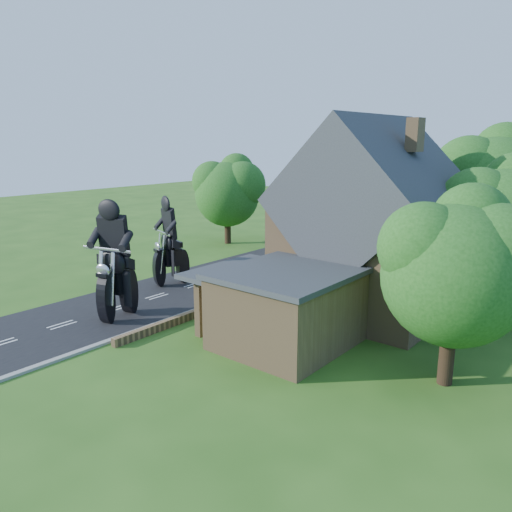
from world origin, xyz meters
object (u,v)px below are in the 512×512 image
Objects in this scene: garden_wall at (267,288)px; house at (371,230)px; annex at (285,306)px; motorcycle_follow at (171,272)px; motorcycle_lead at (118,301)px.

house reaches higher than garden_wall.
house is at bearing 84.76° from annex.
annex is at bearing -46.16° from garden_wall.
annex reaches higher than garden_wall.
garden_wall is at bearing -170.83° from house.
motorcycle_follow is (-11.71, -3.80, -3.50)m from house.
house is 5.17× the size of motorcycle_lead.
annex is (5.57, -5.80, 1.57)m from garden_wall.
house is at bearing 9.17° from garden_wall.
garden_wall is 3.12× the size of annex.
house is 1.45× the size of annex.
motorcycle_lead is at bearing -133.76° from house.
motorcycle_lead is at bearing -109.15° from garden_wall.
garden_wall is 12.11× the size of motorcycle_follow.
motorcycle_lead is 1.09× the size of motorcycle_follow.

